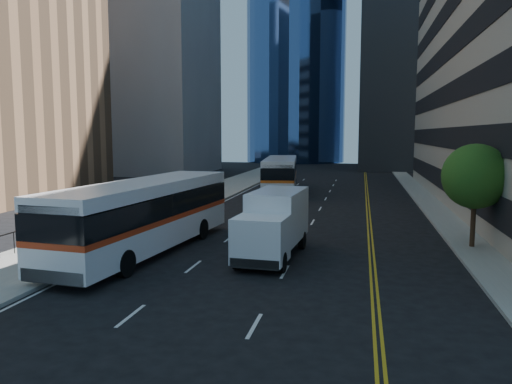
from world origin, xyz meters
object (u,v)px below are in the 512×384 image
bus_front (146,214)px  box_truck (274,223)px  bus_rear (281,174)px  street_tree (475,176)px

bus_front → box_truck: size_ratio=2.11×
bus_front → bus_rear: bus_front is taller
street_tree → box_truck: bearing=-158.8°
box_truck → bus_rear: bearing=102.3°
street_tree → box_truck: 10.27m
street_tree → bus_rear: 25.41m
street_tree → bus_rear: (-13.13, 21.68, -1.79)m
bus_rear → street_tree: bearing=-65.4°
bus_front → box_truck: bus_front is taller
bus_front → street_tree: bearing=19.7°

